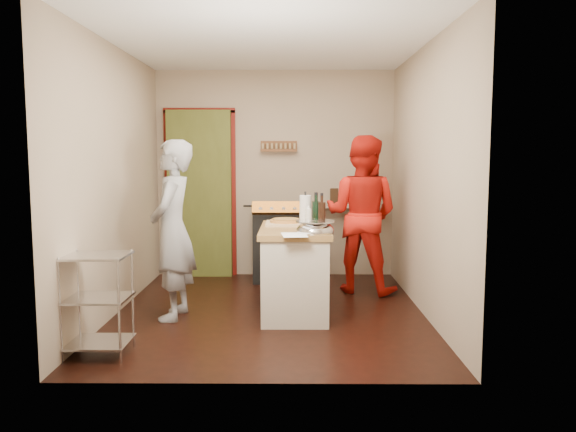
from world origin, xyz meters
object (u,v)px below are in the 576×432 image
object	(u,v)px
island	(295,267)
person_stripe	(173,230)
stove	(278,244)
wire_shelving	(98,299)
person_red	(362,214)

from	to	relation	value
island	person_stripe	xyz separation A→B (m)	(-1.16, -0.16, 0.39)
stove	person_stripe	size ratio (longest dim) A/B	0.60
wire_shelving	island	distance (m)	1.93
stove	wire_shelving	world-z (taller)	stove
person_red	wire_shelving	bearing A→B (deg)	66.09
stove	person_red	distance (m)	1.19
wire_shelving	island	size ratio (longest dim) A/B	0.64
person_stripe	stove	bearing A→B (deg)	152.45
person_stripe	person_red	xyz separation A→B (m)	(1.90, 1.06, 0.04)
person_stripe	wire_shelving	bearing A→B (deg)	-17.66
wire_shelving	stove	bearing A→B (deg)	63.15
stove	person_red	xyz separation A→B (m)	(0.95, -0.56, 0.43)
stove	island	distance (m)	1.47
wire_shelving	person_red	xyz separation A→B (m)	(2.28, 2.06, 0.44)
stove	island	bearing A→B (deg)	-82.05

